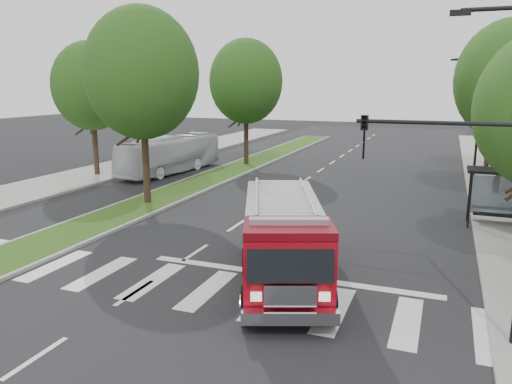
% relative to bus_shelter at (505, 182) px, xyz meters
% --- Properties ---
extents(ground, '(140.00, 140.00, 0.00)m').
position_rel_bus_shelter_xyz_m(ground, '(-11.20, -8.15, -2.04)').
color(ground, black).
rests_on(ground, ground).
extents(sidewalk_left, '(5.00, 80.00, 0.15)m').
position_rel_bus_shelter_xyz_m(sidewalk_left, '(-25.70, 1.85, -1.96)').
color(sidewalk_left, gray).
rests_on(sidewalk_left, ground).
extents(median, '(3.00, 50.00, 0.15)m').
position_rel_bus_shelter_xyz_m(median, '(-17.20, 9.85, -1.96)').
color(median, gray).
rests_on(median, ground).
extents(bus_shelter, '(3.20, 1.60, 2.61)m').
position_rel_bus_shelter_xyz_m(bus_shelter, '(0.00, 0.00, 0.00)').
color(bus_shelter, black).
rests_on(bus_shelter, ground).
extents(tree_right_mid, '(5.60, 5.60, 9.72)m').
position_rel_bus_shelter_xyz_m(tree_right_mid, '(0.30, 5.85, 4.45)').
color(tree_right_mid, black).
rests_on(tree_right_mid, ground).
extents(tree_right_far, '(5.00, 5.00, 8.73)m').
position_rel_bus_shelter_xyz_m(tree_right_far, '(0.30, 15.85, 3.80)').
color(tree_right_far, black).
rests_on(tree_right_far, ground).
extents(tree_median_near, '(5.80, 5.80, 10.16)m').
position_rel_bus_shelter_xyz_m(tree_median_near, '(-17.20, -2.15, 4.77)').
color(tree_median_near, black).
rests_on(tree_median_near, ground).
extents(tree_median_far, '(5.60, 5.60, 9.72)m').
position_rel_bus_shelter_xyz_m(tree_median_far, '(-17.20, 11.85, 4.45)').
color(tree_median_far, black).
rests_on(tree_median_far, ground).
extents(tree_left_mid, '(5.20, 5.20, 9.16)m').
position_rel_bus_shelter_xyz_m(tree_left_mid, '(-25.20, 3.85, 4.12)').
color(tree_left_mid, black).
rests_on(tree_left_mid, ground).
extents(streetlight_right_near, '(4.08, 0.22, 8.00)m').
position_rel_bus_shelter_xyz_m(streetlight_right_near, '(-1.59, -11.65, 2.63)').
color(streetlight_right_near, black).
rests_on(streetlight_right_near, ground).
extents(streetlight_right_far, '(2.11, 0.20, 8.00)m').
position_rel_bus_shelter_xyz_m(streetlight_right_far, '(-0.85, 11.85, 2.44)').
color(streetlight_right_far, black).
rests_on(streetlight_right_far, ground).
extents(fire_engine, '(5.18, 8.53, 2.84)m').
position_rel_bus_shelter_xyz_m(fire_engine, '(-7.32, -9.37, -0.68)').
color(fire_engine, '#65050D').
rests_on(fire_engine, ground).
extents(city_bus, '(3.41, 9.83, 2.68)m').
position_rel_bus_shelter_xyz_m(city_bus, '(-21.14, 6.95, -0.70)').
color(city_bus, silver).
rests_on(city_bus, ground).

